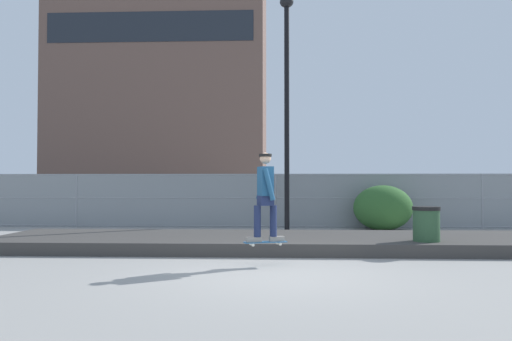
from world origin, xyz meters
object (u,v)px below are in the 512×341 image
Objects in this scene: skater at (265,192)px; street_lamp at (287,86)px; shrub_left at (383,208)px; skateboard at (265,242)px; parked_car_mid at (282,200)px; parked_car_near at (137,200)px; trash_bin at (426,230)px.

street_lamp is (0.54, 6.39, 3.24)m from skater.
skateboard is at bearing -118.24° from shrub_left.
skateboard is 7.65m from street_lamp.
street_lamp is 5.51m from parked_car_mid.
street_lamp is at bearing 85.18° from skater.
shrub_left is at bearing -22.57° from parked_car_near.
parked_car_mid is at bearing 87.64° from skater.
street_lamp reaches higher than skater.
skateboard is at bearing -92.36° from parked_car_mid.
skateboard is at bearing -94.82° from street_lamp.
street_lamp reaches higher than trash_bin.
street_lamp is at bearing 85.18° from skateboard.
trash_bin is (2.90, -4.78, -4.10)m from street_lamp.
parked_car_near is 0.98× the size of parked_car_mid.
skater is 10.42m from parked_car_mid.
shrub_left is at bearing 87.66° from trash_bin.
parked_car_mid is (0.43, 10.39, 0.40)m from skateboard.
shrub_left is (3.11, 0.40, -3.89)m from street_lamp.
skateboard is 0.43× the size of shrub_left.
parked_car_mid is 4.39× the size of trash_bin.
street_lamp is 1.70× the size of parked_car_near.
parked_car_near is (-5.50, 10.59, -0.54)m from skater.
parked_car_near is at bearing 178.11° from parked_car_mid.
street_lamp is 1.67× the size of parked_car_mid.
parked_car_near is 9.91m from shrub_left.
skater is 11.95m from parked_car_near.
trash_bin is at bearing -58.82° from street_lamp.
parked_car_mid reaches higher than trash_bin.
parked_car_near is 2.34× the size of shrub_left.
street_lamp is at bearing -34.81° from parked_car_near.
shrub_left is (3.22, -3.61, -0.11)m from parked_car_mid.
street_lamp reaches higher than parked_car_near.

